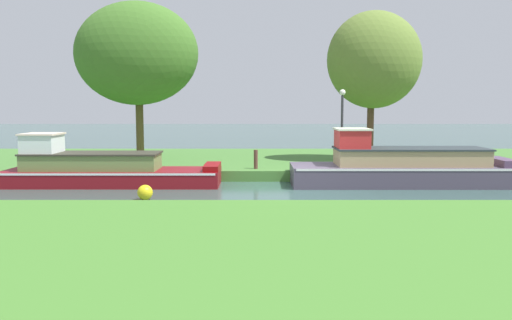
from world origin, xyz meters
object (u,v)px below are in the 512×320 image
at_px(maroon_barge, 103,170).
at_px(channel_buoy, 144,193).
at_px(willow_tree_left, 136,54).
at_px(willow_tree_centre, 373,60).
at_px(mooring_post_near, 255,159).
at_px(slate_narrowboat, 401,167).
at_px(mooring_post_far, 70,161).
at_px(lamp_post, 341,118).

xyz_separation_m(maroon_barge, channel_buoy, (2.11, -3.02, -0.32)).
xyz_separation_m(maroon_barge, willow_tree_left, (0.07, 5.45, 4.58)).
bearing_deg(channel_buoy, willow_tree_centre, 42.16).
bearing_deg(channel_buoy, mooring_post_near, 53.71).
relative_size(slate_narrowboat, channel_buoy, 16.72).
xyz_separation_m(willow_tree_left, willow_tree_centre, (10.54, -0.78, -0.34)).
bearing_deg(mooring_post_far, lamp_post, 4.24).
distance_m(maroon_barge, channel_buoy, 3.70).
bearing_deg(maroon_barge, willow_tree_centre, 23.79).
relative_size(willow_tree_left, mooring_post_far, 11.19).
relative_size(maroon_barge, willow_tree_centre, 1.17).
distance_m(slate_narrowboat, mooring_post_near, 5.42).
bearing_deg(mooring_post_far, willow_tree_centre, 14.38).
xyz_separation_m(willow_tree_left, lamp_post, (8.80, -3.14, -2.82)).
distance_m(willow_tree_left, channel_buoy, 10.00).
xyz_separation_m(willow_tree_centre, lamp_post, (-1.74, -2.37, -2.47)).
relative_size(maroon_barge, mooring_post_far, 12.08).
height_order(willow_tree_centre, channel_buoy, willow_tree_centre).
bearing_deg(mooring_post_near, willow_tree_centre, 31.41).
bearing_deg(maroon_barge, slate_narrowboat, 0.00).
bearing_deg(willow_tree_left, mooring_post_near, -36.16).
relative_size(maroon_barge, mooring_post_near, 10.44).
relative_size(mooring_post_far, channel_buoy, 1.36).
relative_size(slate_narrowboat, willow_tree_centre, 1.19).
bearing_deg(willow_tree_centre, maroon_barge, -156.21).
height_order(willow_tree_left, willow_tree_centre, willow_tree_left).
height_order(slate_narrowboat, lamp_post, lamp_post).
bearing_deg(willow_tree_centre, mooring_post_far, -165.62).
xyz_separation_m(willow_tree_left, channel_buoy, (2.04, -8.47, -4.90)).
distance_m(willow_tree_centre, channel_buoy, 12.34).
height_order(willow_tree_left, mooring_post_near, willow_tree_left).
bearing_deg(willow_tree_centre, slate_narrowboat, -89.50).
height_order(maroon_barge, slate_narrowboat, slate_narrowboat).
bearing_deg(maroon_barge, willow_tree_left, 89.24).
bearing_deg(channel_buoy, willow_tree_left, 103.52).
xyz_separation_m(willow_tree_centre, mooring_post_near, (-5.16, -3.15, -4.02)).
bearing_deg(slate_narrowboat, lamp_post, 127.61).
distance_m(mooring_post_far, channel_buoy, 5.94).
height_order(maroon_barge, mooring_post_near, maroon_barge).
bearing_deg(mooring_post_near, channel_buoy, -126.29).
height_order(willow_tree_centre, mooring_post_near, willow_tree_centre).
xyz_separation_m(willow_tree_left, mooring_post_far, (-1.76, -3.93, -4.42)).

